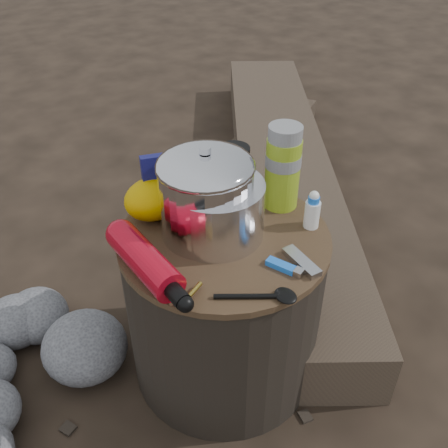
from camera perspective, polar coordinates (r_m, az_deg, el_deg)
ground at (r=1.49m, az=-0.00°, el=-15.00°), size 60.00×60.00×0.00m
stump at (r=1.32m, az=-0.00°, el=-8.97°), size 0.48×0.48×0.45m
rock_ring at (r=1.32m, az=-18.30°, el=-20.74°), size 0.41×0.90×0.18m
log_main at (r=2.14m, az=6.32°, el=6.07°), size 1.45×1.94×0.18m
log_small at (r=2.33m, az=3.37°, el=7.88°), size 1.10×0.75×0.10m
foil_windscreen at (r=1.14m, az=-0.89°, el=1.60°), size 0.22×0.22×0.13m
camping_pot at (r=1.12m, az=-2.01°, el=3.33°), size 0.21×0.21×0.21m
fuel_bottle at (r=1.07m, az=-8.79°, el=-3.99°), size 0.08×0.28×0.07m
thermos at (r=1.23m, az=6.54°, el=6.24°), size 0.08×0.08×0.21m
travel_mug at (r=1.31m, az=1.10°, el=6.20°), size 0.08×0.08×0.11m
stuff_sack at (r=1.22m, az=-7.81°, el=2.81°), size 0.14×0.12×0.10m
food_pouch at (r=1.22m, az=-6.25°, el=4.49°), size 0.12×0.06×0.15m
lighter at (r=1.09m, az=6.36°, el=-4.59°), size 0.05×0.08×0.02m
multitool at (r=1.10m, az=8.60°, el=-4.18°), size 0.04×0.10×0.01m
spork at (r=1.02m, az=2.70°, el=-7.98°), size 0.15×0.12×0.01m
squeeze_bottle at (r=1.19m, az=9.78°, el=1.40°), size 0.04×0.04×0.08m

